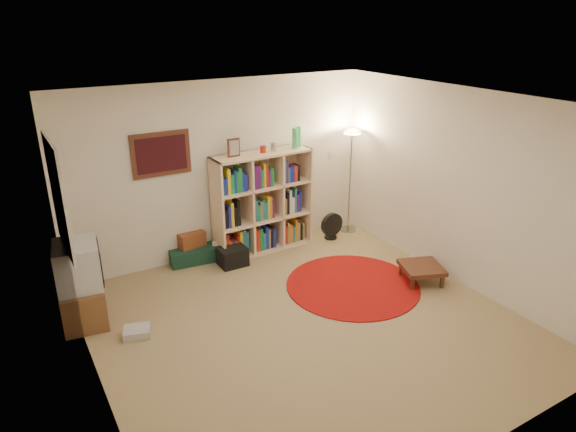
# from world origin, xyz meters

# --- Properties ---
(room) EXTENTS (4.54, 4.54, 2.54)m
(room) POSITION_xyz_m (-0.05, 0.05, 1.26)
(room) COLOR #9A825A
(room) RESTS_ON ground
(bookshelf) EXTENTS (1.49, 0.46, 1.78)m
(bookshelf) POSITION_xyz_m (0.50, 2.03, 0.72)
(bookshelf) COLOR #FFD6AA
(bookshelf) RESTS_ON ground
(floor_lamp) EXTENTS (0.40, 0.40, 1.66)m
(floor_lamp) POSITION_xyz_m (2.03, 1.94, 1.38)
(floor_lamp) COLOR #9B9C9F
(floor_lamp) RESTS_ON ground
(floor_fan) EXTENTS (0.37, 0.21, 0.42)m
(floor_fan) POSITION_xyz_m (1.61, 1.80, 0.21)
(floor_fan) COLOR black
(floor_fan) RESTS_ON ground
(tv_stand) EXTENTS (0.55, 0.72, 0.97)m
(tv_stand) POSITION_xyz_m (-2.15, 1.35, 0.47)
(tv_stand) COLOR brown
(tv_stand) RESTS_ON ground
(dvd_box) EXTENTS (0.34, 0.31, 0.09)m
(dvd_box) POSITION_xyz_m (-1.74, 0.76, 0.05)
(dvd_box) COLOR silver
(dvd_box) RESTS_ON ground
(suitcase) EXTENTS (0.71, 0.50, 0.21)m
(suitcase) POSITION_xyz_m (-0.54, 2.20, 0.11)
(suitcase) COLOR #133426
(suitcase) RESTS_ON ground
(wicker_basket) EXTENTS (0.41, 0.33, 0.21)m
(wicker_basket) POSITION_xyz_m (-0.54, 2.24, 0.32)
(wicker_basket) COLOR brown
(wicker_basket) RESTS_ON suitcase
(duffel_bag) EXTENTS (0.38, 0.32, 0.26)m
(duffel_bag) POSITION_xyz_m (-0.11, 1.77, 0.13)
(duffel_bag) COLOR black
(duffel_bag) RESTS_ON ground
(paper_towel) EXTENTS (0.15, 0.15, 0.25)m
(paper_towel) POSITION_xyz_m (-0.22, 2.08, 0.13)
(paper_towel) COLOR white
(paper_towel) RESTS_ON ground
(red_rug) EXTENTS (1.73, 1.73, 0.02)m
(red_rug) POSITION_xyz_m (0.98, 0.43, 0.01)
(red_rug) COLOR maroon
(red_rug) RESTS_ON ground
(side_table) EXTENTS (0.65, 0.65, 0.23)m
(side_table) POSITION_xyz_m (1.82, 0.07, 0.19)
(side_table) COLOR #462318
(side_table) RESTS_ON ground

